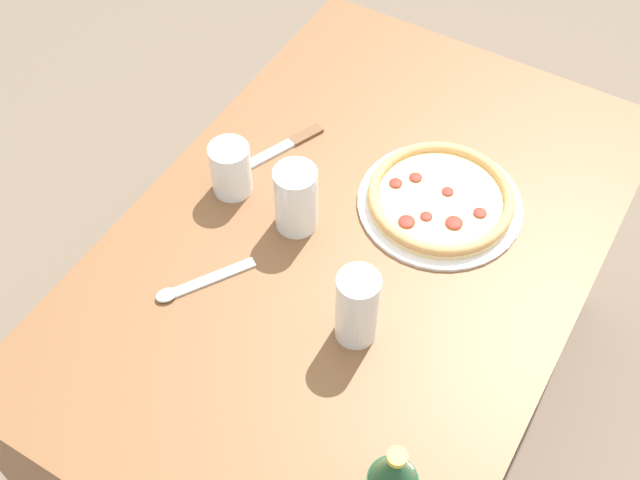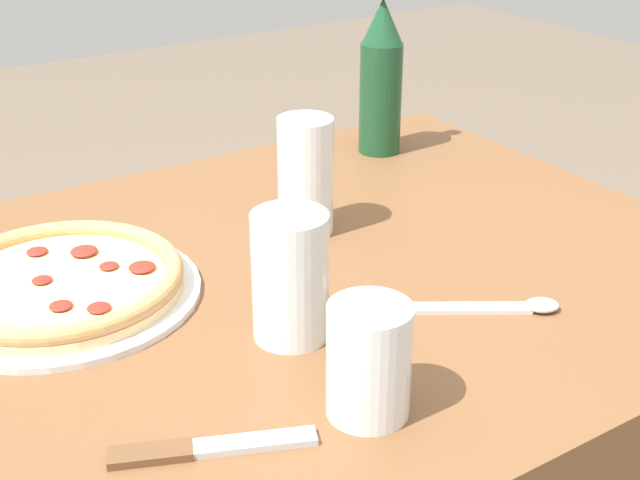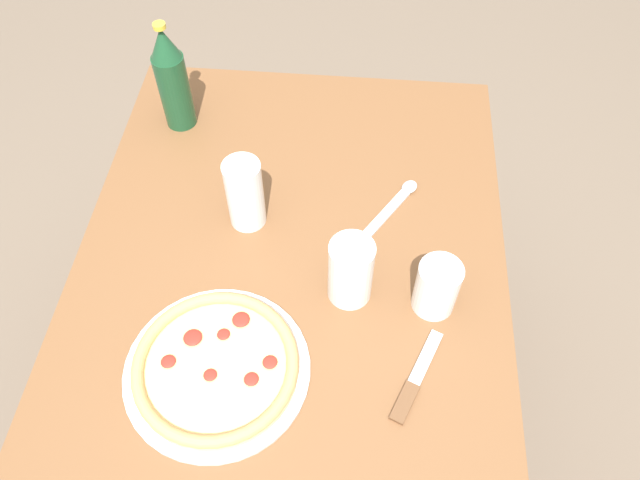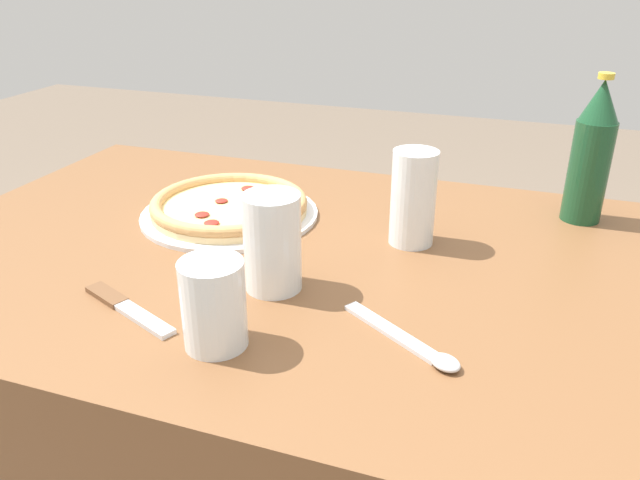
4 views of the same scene
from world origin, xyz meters
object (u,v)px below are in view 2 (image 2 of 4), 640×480
Objects in this scene: glass_red_wine at (369,364)px; knife at (203,448)px; pizza_veggie at (61,283)px; glass_iced_tea at (290,279)px; spoon at (497,307)px; glass_cola at (306,183)px; beer_bottle at (381,78)px.

knife is at bearing 168.50° from glass_red_wine.
pizza_veggie is 2.26× the size of glass_iced_tea.
glass_iced_tea reaches higher than spoon.
pizza_veggie is 0.29m from glass_iced_tea.
pizza_veggie reaches higher than knife.
glass_cola is 0.47m from knife.
glass_iced_tea is at bearing 85.99° from glass_red_wine.
glass_iced_tea is at bearing -135.80° from beer_bottle.
spoon is at bearing 5.84° from knife.
glass_iced_tea reaches higher than glass_red_wine.
spoon is at bearing -112.15° from beer_bottle.
glass_cola reaches higher than knife.
beer_bottle reaches higher than knife.
glass_iced_tea is 0.60m from beer_bottle.
glass_red_wine is (0.17, -0.37, 0.03)m from pizza_veggie.
glass_red_wine is at bearing -94.01° from glass_iced_tea.
glass_red_wine is at bearing -65.60° from pizza_veggie.
knife is 0.39m from spoon.
pizza_veggie is at bearing 179.73° from glass_cola.
glass_cola is (0.34, -0.00, 0.05)m from pizza_veggie.
spoon is (-0.20, -0.50, -0.12)m from beer_bottle.
knife is (-0.16, 0.03, -0.05)m from glass_red_wine.
glass_red_wine is 0.72m from beer_bottle.
glass_cola is at bearing 46.44° from knife.
spoon is at bearing -36.79° from pizza_veggie.
glass_red_wine is 0.25m from spoon.
beer_bottle is (0.44, 0.57, 0.07)m from glass_red_wine.
glass_cola reaches higher than glass_iced_tea.
glass_cola is (0.17, 0.37, 0.02)m from glass_red_wine.
glass_cola reaches higher than pizza_veggie.
pizza_veggie is at bearing 143.21° from spoon.
glass_cola is 0.88× the size of knife.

